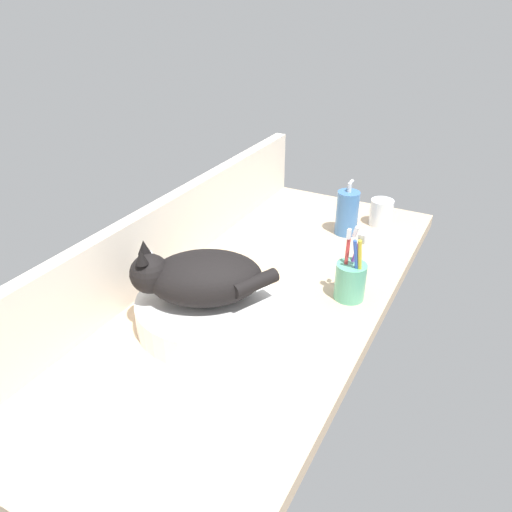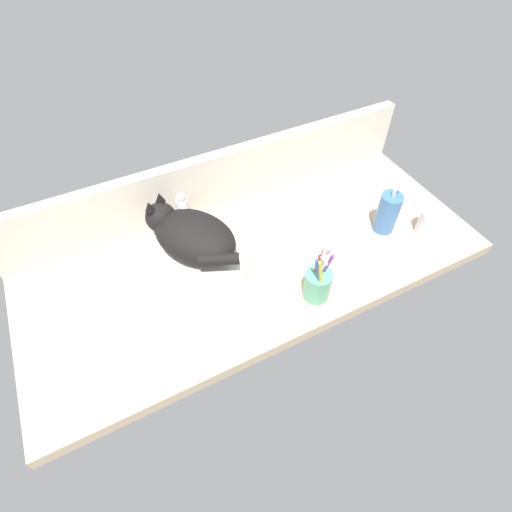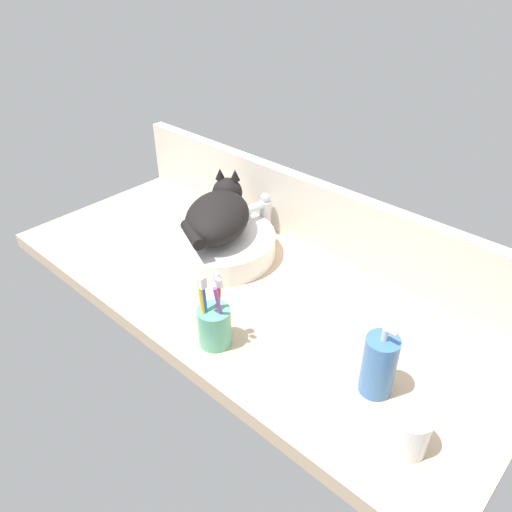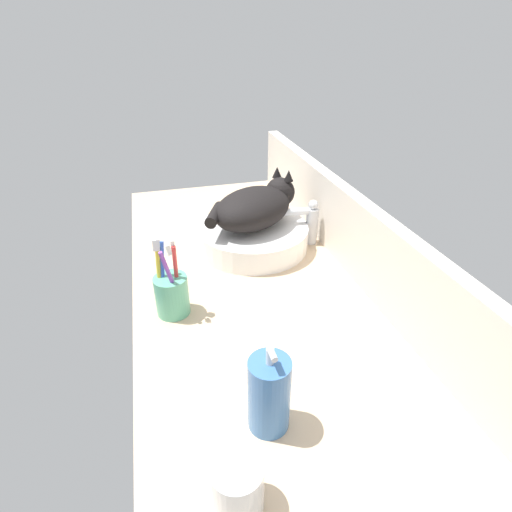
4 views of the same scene
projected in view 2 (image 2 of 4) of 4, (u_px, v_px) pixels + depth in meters
The scene contains 8 objects.
ground_plane at pixel (255, 262), 123.48cm from camera, with size 138.66×58.62×4.00cm, color #D1B28E.
backsplash_panel at pixel (217, 181), 130.25cm from camera, with size 138.66×3.60×20.29cm, color silver.
sink_basin at pixel (198, 257), 117.72cm from camera, with size 32.02×32.02×6.70cm, color white.
cat at pixel (191, 234), 111.23cm from camera, with size 27.64×30.21×14.00cm.
faucet at pixel (183, 212), 124.75cm from camera, with size 4.02×11.86×13.60cm.
soap_dispenser at pixel (388, 213), 125.00cm from camera, with size 6.79×6.79×16.99cm.
toothbrush_cup at pixel (318, 284), 108.95cm from camera, with size 7.50×7.50×18.72cm.
water_glass at pixel (429, 224), 126.35cm from camera, with size 7.23×7.23×8.36cm.
Camera 2 is at (-35.67, -70.62, 92.82)cm, focal length 28.00 mm.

